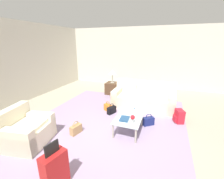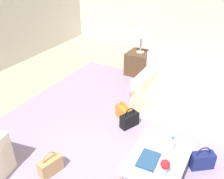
{
  "view_description": "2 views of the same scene",
  "coord_description": "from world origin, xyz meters",
  "px_view_note": "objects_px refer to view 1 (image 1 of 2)",
  "views": [
    {
      "loc": [
        -3.06,
        -1.33,
        2.28
      ],
      "look_at": [
        0.63,
        0.05,
        1.06
      ],
      "focal_mm": 24.0,
      "sensor_mm": 36.0,
      "label": 1
    },
    {
      "loc": [
        -1.83,
        -1.12,
        2.64
      ],
      "look_at": [
        0.82,
        0.39,
        0.9
      ],
      "focal_mm": 40.0,
      "sensor_mm": 36.0,
      "label": 2
    }
  ],
  "objects_px": {
    "flower_vase": "(133,118)",
    "handbag_black": "(112,110)",
    "handbag_navy": "(148,121)",
    "couch": "(143,99)",
    "suitcase_red": "(55,169)",
    "handbag_orange": "(108,108)",
    "side_table": "(112,88)",
    "coffee_table_book": "(125,119)",
    "backpack_red": "(179,116)",
    "handbag_tan": "(76,129)",
    "table_lamp": "(112,72)",
    "water_bottle": "(134,112)",
    "armchair": "(25,131)",
    "coffee_table": "(129,119)"
  },
  "relations": [
    {
      "from": "flower_vase",
      "to": "armchair",
      "type": "bearing_deg",
      "value": 115.24
    },
    {
      "from": "suitcase_red",
      "to": "handbag_black",
      "type": "distance_m",
      "value": 2.86
    },
    {
      "from": "flower_vase",
      "to": "handbag_black",
      "type": "height_order",
      "value": "flower_vase"
    },
    {
      "from": "table_lamp",
      "to": "handbag_black",
      "type": "xyz_separation_m",
      "value": [
        -1.96,
        -0.7,
        -0.89
      ]
    },
    {
      "from": "table_lamp",
      "to": "handbag_black",
      "type": "distance_m",
      "value": 2.26
    },
    {
      "from": "handbag_navy",
      "to": "coffee_table",
      "type": "bearing_deg",
      "value": 138.01
    },
    {
      "from": "coffee_table_book",
      "to": "couch",
      "type": "bearing_deg",
      "value": -8.72
    },
    {
      "from": "coffee_table",
      "to": "table_lamp",
      "type": "distance_m",
      "value": 3.24
    },
    {
      "from": "flower_vase",
      "to": "suitcase_red",
      "type": "distance_m",
      "value": 1.98
    },
    {
      "from": "handbag_navy",
      "to": "coffee_table_book",
      "type": "bearing_deg",
      "value": 139.44
    },
    {
      "from": "armchair",
      "to": "handbag_navy",
      "type": "xyz_separation_m",
      "value": [
        1.83,
        -2.63,
        -0.17
      ]
    },
    {
      "from": "couch",
      "to": "handbag_navy",
      "type": "distance_m",
      "value": 1.35
    },
    {
      "from": "table_lamp",
      "to": "side_table",
      "type": "bearing_deg",
      "value": 0.0
    },
    {
      "from": "coffee_table_book",
      "to": "handbag_black",
      "type": "distance_m",
      "value": 1.24
    },
    {
      "from": "couch",
      "to": "handbag_tan",
      "type": "relative_size",
      "value": 6.1
    },
    {
      "from": "coffee_table",
      "to": "table_lamp",
      "type": "relative_size",
      "value": 1.56
    },
    {
      "from": "handbag_orange",
      "to": "handbag_tan",
      "type": "xyz_separation_m",
      "value": [
        -1.56,
        0.28,
        0.0
      ]
    },
    {
      "from": "flower_vase",
      "to": "handbag_black",
      "type": "relative_size",
      "value": 0.57
    },
    {
      "from": "couch",
      "to": "water_bottle",
      "type": "xyz_separation_m",
      "value": [
        -1.6,
        -0.0,
        0.19
      ]
    },
    {
      "from": "handbag_black",
      "to": "backpack_red",
      "type": "distance_m",
      "value": 2.1
    },
    {
      "from": "couch",
      "to": "armchair",
      "type": "distance_m",
      "value": 3.85
    },
    {
      "from": "handbag_black",
      "to": "couch",
      "type": "bearing_deg",
      "value": -43.3
    },
    {
      "from": "flower_vase",
      "to": "table_lamp",
      "type": "distance_m",
      "value": 3.48
    },
    {
      "from": "water_bottle",
      "to": "coffee_table_book",
      "type": "height_order",
      "value": "water_bottle"
    },
    {
      "from": "side_table",
      "to": "handbag_black",
      "type": "relative_size",
      "value": 1.56
    },
    {
      "from": "handbag_orange",
      "to": "handbag_tan",
      "type": "bearing_deg",
      "value": 169.91
    },
    {
      "from": "suitcase_red",
      "to": "water_bottle",
      "type": "bearing_deg",
      "value": -19.98
    },
    {
      "from": "handbag_black",
      "to": "handbag_navy",
      "type": "bearing_deg",
      "value": -104.62
    },
    {
      "from": "suitcase_red",
      "to": "handbag_orange",
      "type": "bearing_deg",
      "value": 5.42
    },
    {
      "from": "handbag_orange",
      "to": "coffee_table_book",
      "type": "bearing_deg",
      "value": -140.67
    },
    {
      "from": "armchair",
      "to": "coffee_table",
      "type": "height_order",
      "value": "armchair"
    },
    {
      "from": "water_bottle",
      "to": "side_table",
      "type": "height_order",
      "value": "water_bottle"
    },
    {
      "from": "armchair",
      "to": "water_bottle",
      "type": "height_order",
      "value": "armchair"
    },
    {
      "from": "armchair",
      "to": "handbag_orange",
      "type": "relative_size",
      "value": 3.19
    },
    {
      "from": "couch",
      "to": "suitcase_red",
      "type": "xyz_separation_m",
      "value": [
        -3.8,
        0.8,
        0.04
      ]
    },
    {
      "from": "coffee_table_book",
      "to": "handbag_tan",
      "type": "height_order",
      "value": "coffee_table_book"
    },
    {
      "from": "armchair",
      "to": "handbag_black",
      "type": "relative_size",
      "value": 3.19
    },
    {
      "from": "flower_vase",
      "to": "table_lamp",
      "type": "bearing_deg",
      "value": 28.65
    },
    {
      "from": "suitcase_red",
      "to": "backpack_red",
      "type": "xyz_separation_m",
      "value": [
        3.0,
        -1.99,
        -0.16
      ]
    },
    {
      "from": "coffee_table_book",
      "to": "flower_vase",
      "type": "bearing_deg",
      "value": -116.86
    },
    {
      "from": "table_lamp",
      "to": "couch",
      "type": "bearing_deg",
      "value": -122.02
    },
    {
      "from": "flower_vase",
      "to": "handbag_navy",
      "type": "relative_size",
      "value": 0.57
    },
    {
      "from": "armchair",
      "to": "water_bottle",
      "type": "relative_size",
      "value": 5.59
    },
    {
      "from": "handbag_navy",
      "to": "couch",
      "type": "bearing_deg",
      "value": 15.79
    },
    {
      "from": "coffee_table",
      "to": "coffee_table_book",
      "type": "distance_m",
      "value": 0.16
    },
    {
      "from": "table_lamp",
      "to": "handbag_navy",
      "type": "relative_size",
      "value": 1.68
    },
    {
      "from": "flower_vase",
      "to": "backpack_red",
      "type": "xyz_separation_m",
      "value": [
        1.22,
        -1.14,
        -0.34
      ]
    },
    {
      "from": "couch",
      "to": "side_table",
      "type": "relative_size",
      "value": 3.9
    },
    {
      "from": "flower_vase",
      "to": "handbag_tan",
      "type": "xyz_separation_m",
      "value": [
        -0.36,
        1.41,
        -0.4
      ]
    },
    {
      "from": "suitcase_red",
      "to": "handbag_orange",
      "type": "relative_size",
      "value": 2.37
    }
  ]
}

